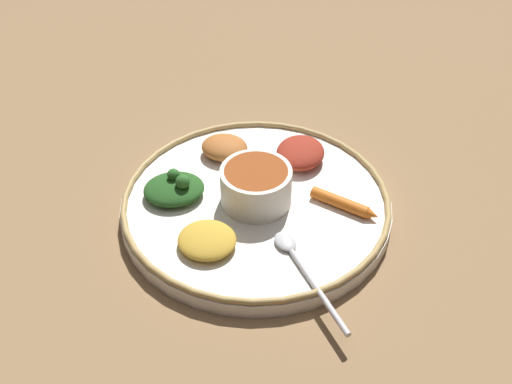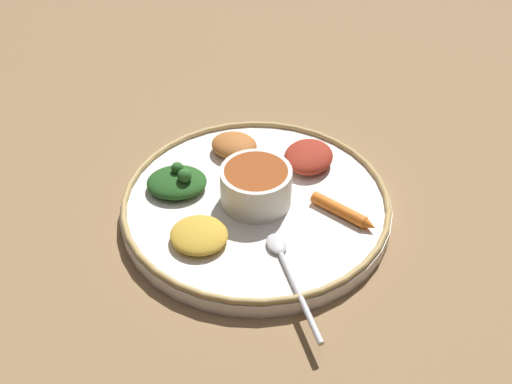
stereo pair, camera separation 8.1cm
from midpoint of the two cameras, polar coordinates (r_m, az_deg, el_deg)
name	(u,v)px [view 1 (the left image)]	position (r m, az deg, el deg)	size (l,w,h in m)	color
ground_plane	(256,212)	(0.83, -2.78, -1.92)	(2.40, 2.40, 0.00)	olive
platter	(256,206)	(0.83, -2.80, -1.42)	(0.35, 0.35, 0.02)	white
platter_rim	(256,199)	(0.82, -2.83, -0.76)	(0.35, 0.35, 0.01)	tan
center_bowl	(256,185)	(0.80, -2.89, 0.51)	(0.09, 0.09, 0.05)	silver
spoon	(300,263)	(0.73, 0.82, -6.57)	(0.13, 0.12, 0.01)	silver
greens_pile	(174,188)	(0.83, -10.11, 0.22)	(0.10, 0.10, 0.04)	#23511E
carrot_near_spoon	(344,204)	(0.81, 5.06, -1.18)	(0.09, 0.03, 0.02)	orange
mound_beet	(300,153)	(0.88, 1.37, 3.44)	(0.08, 0.07, 0.03)	maroon
mound_lentil_yellow	(207,240)	(0.76, -7.47, -4.43)	(0.07, 0.07, 0.02)	gold
mound_chickpea	(225,147)	(0.89, -5.45, 3.90)	(0.06, 0.06, 0.03)	#B2662D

